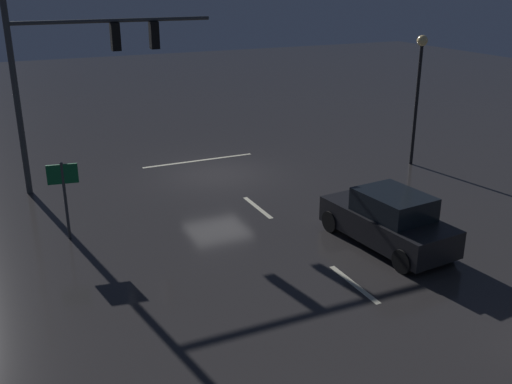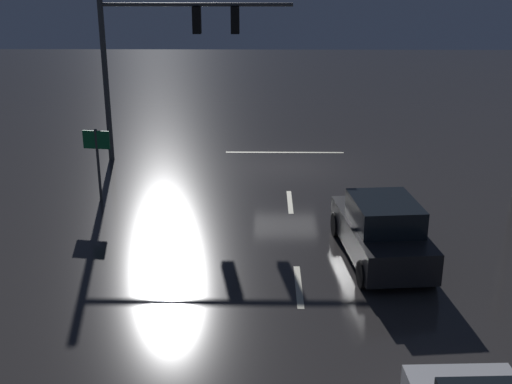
% 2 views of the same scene
% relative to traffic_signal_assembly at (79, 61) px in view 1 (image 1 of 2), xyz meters
% --- Properties ---
extents(ground_plane, '(80.00, 80.00, 0.00)m').
position_rel_traffic_signal_assembly_xyz_m(ground_plane, '(-4.81, 0.95, -4.72)').
color(ground_plane, '#2D2B2B').
extents(traffic_signal_assembly, '(7.39, 0.47, 7.01)m').
position_rel_traffic_signal_assembly_xyz_m(traffic_signal_assembly, '(0.00, 0.00, 0.00)').
color(traffic_signal_assembly, '#383A3D').
rests_on(traffic_signal_assembly, ground_plane).
extents(lane_dash_far, '(0.16, 2.20, 0.01)m').
position_rel_traffic_signal_assembly_xyz_m(lane_dash_far, '(-4.81, 4.95, -4.72)').
color(lane_dash_far, beige).
rests_on(lane_dash_far, ground_plane).
extents(lane_dash_mid, '(0.16, 2.20, 0.01)m').
position_rel_traffic_signal_assembly_xyz_m(lane_dash_mid, '(-4.81, 10.95, -4.72)').
color(lane_dash_mid, beige).
rests_on(lane_dash_mid, ground_plane).
extents(stop_bar, '(5.00, 0.16, 0.01)m').
position_rel_traffic_signal_assembly_xyz_m(stop_bar, '(-4.81, -1.19, -4.72)').
color(stop_bar, beige).
rests_on(stop_bar, ground_plane).
extents(car_approaching, '(2.27, 4.50, 1.70)m').
position_rel_traffic_signal_assembly_xyz_m(car_approaching, '(-7.05, 9.33, -3.93)').
color(car_approaching, black).
rests_on(car_approaching, ground_plane).
extents(street_lamp_left_kerb, '(0.44, 0.44, 5.39)m').
position_rel_traffic_signal_assembly_xyz_m(street_lamp_left_kerb, '(-12.95, 3.10, -0.98)').
color(street_lamp_left_kerb, black).
rests_on(street_lamp_left_kerb, ground_plane).
extents(route_sign, '(0.90, 0.19, 2.43)m').
position_rel_traffic_signal_assembly_xyz_m(route_sign, '(1.52, 4.84, -2.97)').
color(route_sign, '#383A3D').
rests_on(route_sign, ground_plane).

